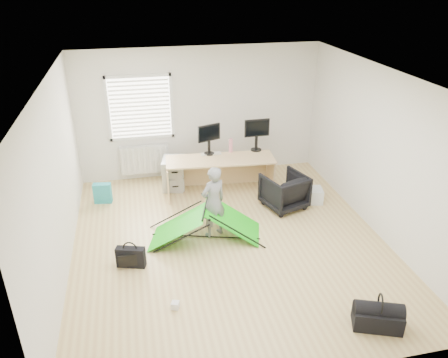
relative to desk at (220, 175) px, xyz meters
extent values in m
plane|color=tan|center=(-0.22, -1.76, -0.36)|extent=(5.50, 5.50, 0.00)
cube|color=silver|center=(-0.22, 0.99, 0.99)|extent=(5.00, 0.02, 2.70)
cube|color=silver|center=(-1.42, 0.95, 1.19)|extent=(1.20, 0.06, 1.20)
cube|color=silver|center=(-1.42, 0.91, 0.09)|extent=(1.00, 0.12, 0.60)
cube|color=tan|center=(0.00, 0.00, 0.00)|extent=(2.15, 0.83, 0.72)
cube|color=#A4A8A9|center=(-0.89, 0.39, -0.04)|extent=(0.51, 0.61, 0.63)
cube|color=black|center=(-0.17, 0.28, 0.59)|extent=(0.48, 0.25, 0.45)
cube|color=black|center=(0.80, 0.28, 0.60)|extent=(0.51, 0.12, 0.48)
cube|color=beige|center=(-0.13, 0.27, 0.37)|extent=(0.40, 0.14, 0.02)
cylinder|color=#CA7183|center=(0.28, 0.30, 0.50)|extent=(0.10, 0.10, 0.28)
imported|color=black|center=(1.03, -0.85, -0.03)|extent=(0.90, 0.92, 0.66)
imported|color=slate|center=(-0.43, -1.50, 0.26)|extent=(0.54, 0.46, 1.25)
cube|color=silver|center=(1.57, -0.76, -0.22)|extent=(0.54, 0.43, 0.27)
cube|color=teal|center=(-2.28, 0.05, -0.16)|extent=(0.35, 0.19, 0.39)
cube|color=black|center=(-1.81, -2.08, -0.20)|extent=(0.45, 0.25, 0.32)
cube|color=silver|center=(-1.27, -3.13, -0.31)|extent=(0.13, 0.13, 0.10)
cube|color=black|center=(1.16, -3.99, -0.23)|extent=(0.66, 0.50, 0.26)
camera|label=1|loc=(-1.59, -7.61, 3.71)|focal=35.00mm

